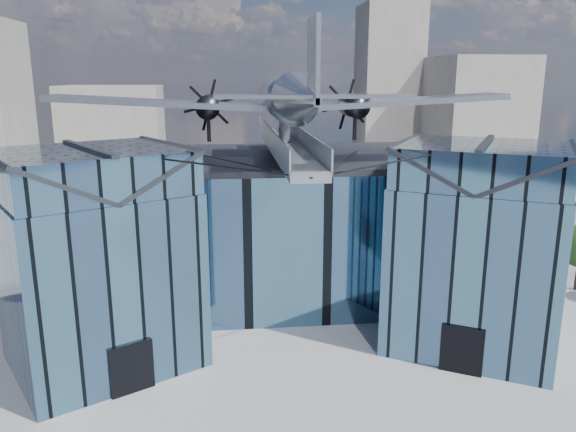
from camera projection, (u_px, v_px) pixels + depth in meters
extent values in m
plane|color=gray|center=(292.00, 342.00, 33.22)|extent=(120.00, 120.00, 0.00)
cube|color=#436989|center=(277.00, 225.00, 40.75)|extent=(28.00, 14.00, 9.50)
cube|color=#23252A|center=(277.00, 158.00, 39.55)|extent=(28.00, 14.00, 0.40)
cube|color=#436989|center=(99.00, 279.00, 29.99)|extent=(11.79, 11.43, 9.50)
cube|color=#436989|center=(90.00, 171.00, 28.57)|extent=(11.56, 11.20, 2.20)
cube|color=#23252A|center=(43.00, 175.00, 27.28)|extent=(7.98, 9.23, 2.40)
cube|color=#23252A|center=(132.00, 167.00, 29.86)|extent=(7.98, 9.23, 2.40)
cube|color=#23252A|center=(88.00, 148.00, 28.29)|extent=(4.30, 7.10, 0.18)
cube|color=black|center=(132.00, 368.00, 27.66)|extent=(2.03, 1.32, 2.60)
cube|color=black|center=(177.00, 263.00, 32.57)|extent=(0.34, 0.34, 9.50)
cube|color=#436989|center=(475.00, 265.00, 32.22)|extent=(11.79, 11.43, 9.50)
cube|color=#436989|center=(484.00, 164.00, 30.80)|extent=(11.56, 11.20, 2.20)
cube|color=#23252A|center=(442.00, 162.00, 31.68)|extent=(7.98, 9.23, 2.40)
cube|color=#23252A|center=(528.00, 167.00, 29.92)|extent=(7.98, 9.23, 2.40)
cube|color=#23252A|center=(486.00, 143.00, 30.52)|extent=(4.30, 7.10, 0.18)
cube|color=black|center=(462.00, 350.00, 29.46)|extent=(2.03, 1.32, 2.60)
cube|color=black|center=(398.00, 255.00, 33.98)|extent=(0.34, 0.34, 9.50)
cube|color=gray|center=(285.00, 148.00, 33.91)|extent=(1.80, 21.00, 0.50)
cube|color=gray|center=(270.00, 137.00, 33.65)|extent=(0.08, 21.00, 1.10)
cube|color=gray|center=(300.00, 137.00, 33.84)|extent=(0.08, 21.00, 1.10)
cylinder|color=gray|center=(272.00, 141.00, 43.23)|extent=(0.44, 0.44, 1.35)
cylinder|color=gray|center=(280.00, 151.00, 37.44)|extent=(0.44, 0.44, 1.35)
cylinder|color=gray|center=(286.00, 160.00, 33.59)|extent=(0.44, 0.44, 1.35)
cylinder|color=gray|center=(284.00, 131.00, 34.16)|extent=(0.70, 0.70, 1.40)
cylinder|color=black|center=(190.00, 162.00, 26.04)|extent=(10.55, 6.08, 0.69)
cylinder|color=black|center=(409.00, 159.00, 27.16)|extent=(10.55, 6.08, 0.69)
cylinder|color=black|center=(236.00, 162.00, 31.79)|extent=(6.09, 17.04, 1.19)
cylinder|color=black|center=(340.00, 161.00, 32.43)|extent=(6.09, 17.04, 1.19)
cylinder|color=#9AA0A6|center=(284.00, 98.00, 33.69)|extent=(2.50, 11.00, 2.50)
sphere|color=#9AA0A6|center=(276.00, 95.00, 38.99)|extent=(2.50, 2.50, 2.50)
cube|color=black|center=(277.00, 85.00, 37.86)|extent=(1.60, 1.40, 0.50)
cone|color=#9AA0A6|center=(305.00, 99.00, 24.93)|extent=(2.50, 7.00, 2.50)
cube|color=#9AA0A6|center=(314.00, 60.00, 22.33)|extent=(0.18, 2.40, 3.40)
cube|color=#9AA0A6|center=(313.00, 96.00, 22.76)|extent=(8.00, 1.80, 0.14)
cube|color=#9AA0A6|center=(168.00, 103.00, 33.98)|extent=(14.00, 3.20, 1.08)
cylinder|color=black|center=(208.00, 107.00, 34.87)|extent=(1.44, 3.20, 1.44)
cone|color=black|center=(209.00, 105.00, 36.61)|extent=(0.70, 0.70, 0.70)
cube|color=black|center=(209.00, 105.00, 36.75)|extent=(1.05, 0.06, 3.33)
cube|color=black|center=(209.00, 105.00, 36.75)|extent=(2.53, 0.06, 2.53)
cube|color=black|center=(209.00, 105.00, 36.75)|extent=(3.33, 0.06, 1.05)
cylinder|color=black|center=(209.00, 127.00, 34.59)|extent=(0.24, 0.24, 1.75)
cube|color=#9AA0A6|center=(393.00, 102.00, 35.47)|extent=(14.00, 3.20, 1.08)
cylinder|color=black|center=(353.00, 106.00, 35.85)|extent=(1.44, 3.20, 1.44)
cone|color=black|center=(347.00, 104.00, 37.59)|extent=(0.70, 0.70, 0.70)
cube|color=black|center=(347.00, 104.00, 37.73)|extent=(1.05, 0.06, 3.33)
cube|color=black|center=(347.00, 104.00, 37.73)|extent=(2.53, 0.06, 2.53)
cube|color=black|center=(347.00, 104.00, 37.73)|extent=(3.33, 0.06, 1.05)
cylinder|color=black|center=(355.00, 126.00, 35.57)|extent=(0.24, 0.24, 1.75)
cube|color=gray|center=(474.00, 121.00, 80.73)|extent=(12.00, 14.00, 18.00)
cube|color=gray|center=(114.00, 134.00, 82.44)|extent=(14.00, 10.00, 14.00)
cube|color=gray|center=(388.00, 91.00, 88.34)|extent=(9.00, 9.00, 26.00)
cylinder|color=black|center=(19.00, 263.00, 42.94)|extent=(0.44, 0.44, 2.83)
sphere|color=#204417|center=(15.00, 231.00, 42.33)|extent=(4.18, 4.18, 3.70)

